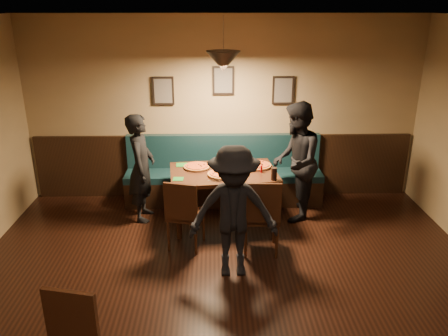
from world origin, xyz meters
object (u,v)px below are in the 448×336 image
object	(u,v)px
soda_glass	(274,174)
tabasco_bottle	(261,168)
booth_bench	(224,172)
diner_front	(234,212)
chair_near_left	(186,213)
dining_table	(223,197)
diner_left	(141,168)
chair_near_right	(261,215)
diner_right	(296,162)

from	to	relation	value
soda_glass	tabasco_bottle	world-z (taller)	soda_glass
booth_bench	diner_front	world-z (taller)	diner_front
tabasco_bottle	chair_near_left	bearing A→B (deg)	-149.54
dining_table	tabasco_bottle	xyz separation A→B (m)	(0.52, -0.06, 0.45)
booth_bench	dining_table	size ratio (longest dim) A/B	2.09
dining_table	soda_glass	world-z (taller)	soda_glass
chair_near_left	soda_glass	world-z (taller)	soda_glass
diner_left	booth_bench	bearing A→B (deg)	-63.68
diner_front	diner_left	bearing A→B (deg)	129.27
chair_near_right	soda_glass	size ratio (longest dim) A/B	6.00
dining_table	diner_left	distance (m)	1.22
tabasco_bottle	diner_right	bearing A→B (deg)	22.43
diner_left	diner_right	distance (m)	2.16
diner_front	soda_glass	size ratio (longest dim) A/B	9.28
booth_bench	diner_right	distance (m)	1.19
dining_table	diner_right	size ratio (longest dim) A/B	0.85
dining_table	soda_glass	distance (m)	0.86
chair_near_right	tabasco_bottle	size ratio (longest dim) A/B	8.20
diner_right	booth_bench	bearing A→B (deg)	-107.46
dining_table	soda_glass	bearing A→B (deg)	-32.63
dining_table	diner_front	bearing A→B (deg)	-92.30
dining_table	diner_front	xyz separation A→B (m)	(0.08, -1.27, 0.38)
diner_left	tabasco_bottle	world-z (taller)	diner_left
soda_glass	tabasco_bottle	size ratio (longest dim) A/B	1.37
diner_right	tabasco_bottle	xyz separation A→B (m)	(-0.50, -0.21, -0.01)
tabasco_bottle	dining_table	bearing A→B (deg)	173.72
diner_left	soda_glass	world-z (taller)	diner_left
diner_front	soda_glass	world-z (taller)	diner_front
booth_bench	diner_left	distance (m)	1.31
chair_near_left	diner_front	distance (m)	0.89
chair_near_left	diner_front	world-z (taller)	diner_front
booth_bench	tabasco_bottle	bearing A→B (deg)	-57.03
chair_near_left	diner_left	bearing A→B (deg)	143.82
chair_near_right	chair_near_left	bearing A→B (deg)	174.84
chair_near_right	diner_right	size ratio (longest dim) A/B	0.59
dining_table	tabasco_bottle	size ratio (longest dim) A/B	11.87
diner_front	soda_glass	xyz separation A→B (m)	(0.57, 0.94, 0.08)
diner_left	diner_right	size ratio (longest dim) A/B	0.91
booth_bench	diner_front	distance (m)	1.99
tabasco_bottle	diner_left	bearing A→B (deg)	172.33
dining_table	diner_right	bearing A→B (deg)	2.35
tabasco_bottle	chair_near_right	bearing A→B (deg)	-95.65
diner_front	diner_right	bearing A→B (deg)	55.33
diner_left	chair_near_left	bearing A→B (deg)	-139.39
chair_near_right	dining_table	bearing A→B (deg)	122.77
chair_near_left	diner_left	size ratio (longest dim) A/B	0.61
chair_near_left	diner_right	xyz separation A→B (m)	(1.50, 0.80, 0.38)
booth_bench	dining_table	distance (m)	0.71
booth_bench	soda_glass	size ratio (longest dim) A/B	18.12
soda_glass	booth_bench	bearing A→B (deg)	121.38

